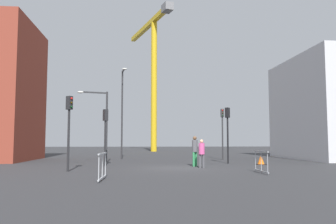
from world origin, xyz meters
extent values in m
plane|color=#333335|center=(0.00, 0.00, 0.00)|extent=(160.00, 160.00, 0.00)
cylinder|color=gold|center=(0.12, 32.65, 9.93)|extent=(0.90, 0.90, 19.86)
cube|color=gold|center=(-0.76, 35.49, 20.26)|extent=(5.66, 16.39, 0.70)
cube|color=slate|center=(1.71, 27.47, 20.26)|extent=(1.68, 2.07, 1.10)
cylinder|color=#2D2D30|center=(-3.72, 10.43, 3.86)|extent=(0.14, 0.14, 7.73)
cube|color=#2D2D30|center=(-3.60, 9.74, 7.63)|extent=(0.34, 1.38, 0.10)
ellipsoid|color=silver|center=(-3.48, 9.06, 7.61)|extent=(0.44, 0.24, 0.16)
cylinder|color=#2D2D30|center=(-4.56, 4.93, 2.54)|extent=(0.14, 0.14, 5.07)
cube|color=#2D2D30|center=(-5.46, 4.69, 4.97)|extent=(1.82, 0.59, 0.10)
ellipsoid|color=silver|center=(-6.36, 4.44, 4.95)|extent=(0.44, 0.24, 0.16)
cylinder|color=#232326|center=(-4.36, 1.71, 1.40)|extent=(0.12, 0.12, 2.81)
cube|color=#232326|center=(-4.36, 1.71, 3.16)|extent=(0.35, 0.37, 0.70)
sphere|color=red|center=(-4.46, 1.86, 3.38)|extent=(0.11, 0.11, 0.11)
sphere|color=#3C2905|center=(-4.46, 1.86, 3.16)|extent=(0.11, 0.11, 0.11)
sphere|color=#07330F|center=(-4.46, 1.86, 2.94)|extent=(0.11, 0.11, 0.11)
cylinder|color=black|center=(3.89, 3.73, 1.59)|extent=(0.12, 0.12, 3.18)
cube|color=black|center=(3.89, 3.73, 3.53)|extent=(0.37, 0.37, 0.70)
sphere|color=#390605|center=(4.02, 3.85, 3.75)|extent=(0.11, 0.11, 0.11)
sphere|color=#3C2905|center=(4.02, 3.85, 3.53)|extent=(0.11, 0.11, 0.11)
sphere|color=green|center=(4.02, 3.85, 3.31)|extent=(0.11, 0.11, 0.11)
cylinder|color=#232326|center=(-5.91, -1.84, 1.58)|extent=(0.12, 0.12, 3.17)
cube|color=#232326|center=(-5.91, -1.84, 3.52)|extent=(0.37, 0.36, 0.70)
sphere|color=red|center=(-5.78, -1.96, 3.74)|extent=(0.11, 0.11, 0.11)
sphere|color=#3C2905|center=(-5.78, -1.96, 3.52)|extent=(0.11, 0.11, 0.11)
sphere|color=#07330F|center=(-5.78, -1.96, 3.30)|extent=(0.11, 0.11, 0.11)
cylinder|color=#2D2D30|center=(4.76, 8.76, 1.78)|extent=(0.12, 0.12, 3.56)
cube|color=#2D2D30|center=(4.76, 8.76, 3.91)|extent=(0.25, 0.29, 0.70)
sphere|color=red|center=(4.76, 8.59, 4.13)|extent=(0.11, 0.11, 0.11)
sphere|color=#3C2905|center=(4.76, 8.59, 3.91)|extent=(0.11, 0.11, 0.11)
sphere|color=#07330F|center=(4.76, 8.59, 3.69)|extent=(0.11, 0.11, 0.11)
cylinder|color=#4C4C51|center=(1.24, -0.08, 0.39)|extent=(0.14, 0.14, 0.78)
cylinder|color=#4C4C51|center=(1.43, -0.13, 0.39)|extent=(0.14, 0.14, 0.78)
cylinder|color=#D14C8C|center=(1.34, -0.11, 1.11)|extent=(0.34, 0.34, 0.65)
sphere|color=tan|center=(1.34, -0.11, 1.54)|extent=(0.21, 0.21, 0.21)
cylinder|color=#2D844C|center=(1.22, 1.23, 0.44)|extent=(0.14, 0.14, 0.88)
cylinder|color=#2D844C|center=(1.06, 1.11, 0.44)|extent=(0.14, 0.14, 0.88)
cylinder|color=#4C4C51|center=(1.14, 1.17, 1.24)|extent=(0.34, 0.34, 0.73)
sphere|color=brown|center=(1.14, 1.17, 1.73)|extent=(0.24, 0.24, 0.24)
cube|color=#B2B5BA|center=(-3.76, -6.12, 1.05)|extent=(0.14, 2.08, 0.06)
cube|color=#B2B5BA|center=(-3.76, -6.12, 0.10)|extent=(0.14, 2.08, 0.06)
cylinder|color=#B2B5BA|center=(-3.80, -7.05, 0.53)|extent=(0.04, 0.04, 1.05)
cylinder|color=#B2B5BA|center=(-3.76, -6.12, 0.53)|extent=(0.04, 0.04, 1.05)
cylinder|color=#B2B5BA|center=(-3.73, -5.18, 0.53)|extent=(0.04, 0.04, 1.05)
cube|color=gray|center=(3.59, -3.67, 1.05)|extent=(0.16, 2.11, 0.06)
cube|color=gray|center=(3.59, -3.67, 0.10)|extent=(0.16, 2.11, 0.06)
cylinder|color=gray|center=(3.54, -4.61, 0.53)|extent=(0.04, 0.04, 1.05)
cylinder|color=gray|center=(3.59, -3.67, 0.53)|extent=(0.04, 0.04, 1.05)
cylinder|color=gray|center=(3.63, -2.72, 0.53)|extent=(0.04, 0.04, 1.05)
cube|color=black|center=(5.78, 2.47, 0.01)|extent=(0.62, 0.62, 0.03)
cone|color=orange|center=(5.78, 2.47, 0.31)|extent=(0.48, 0.48, 0.63)
camera|label=1|loc=(-2.40, -20.30, 1.54)|focal=37.58mm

